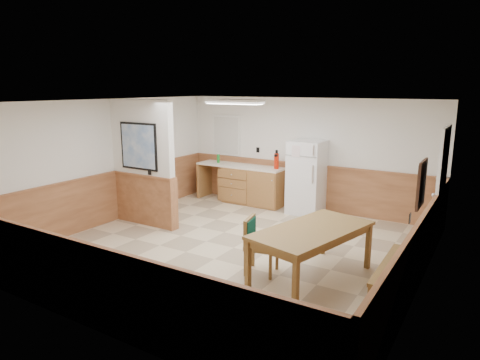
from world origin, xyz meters
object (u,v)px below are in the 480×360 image
Objects in this scene: dining_chair at (256,241)px; refrigerator at (307,177)px; dining_bench at (394,271)px; soap_bottle at (218,158)px; fire_extinguisher at (276,161)px; dining_table at (312,234)px.

refrigerator is at bearing 87.95° from dining_chair.
soap_bottle is (-4.88, 3.01, 0.66)m from dining_bench.
refrigerator is at bearing 2.60° from fire_extinguisher.
refrigerator is 0.83m from fire_extinguisher.
dining_bench is at bearing -3.15° from dining_chair.
soap_bottle is (-1.58, -0.04, -0.08)m from fire_extinguisher.
soap_bottle is at bearing 119.37° from dining_chair.
fire_extinguisher reaches higher than dining_table.
dining_chair reaches higher than dining_table.
dining_table is at bearing -177.81° from dining_bench.
dining_chair is 4.47m from soap_bottle.
dining_chair is at bearing -81.03° from refrigerator.
dining_table is 0.84m from dining_chair.
soap_bottle reaches higher than dining_bench.
soap_bottle is at bearing 177.82° from refrigerator.
dining_bench is 1.81× the size of dining_chair.
dining_chair is (-0.78, -0.25, -0.17)m from dining_table.
soap_bottle reaches higher than dining_chair.
fire_extinguisher is at bearing 136.59° from dining_bench.
refrigerator is 3.71× the size of fire_extinguisher.
fire_extinguisher reaches higher than dining_chair.
dining_chair is at bearing -48.42° from soap_bottle.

